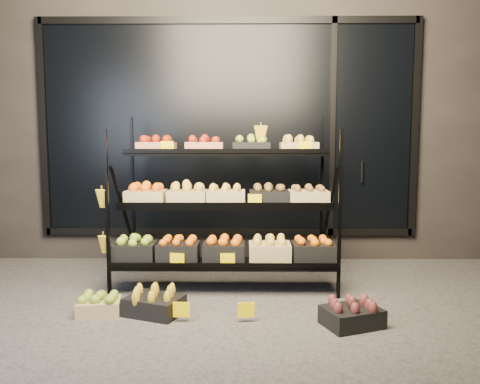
{
  "coord_description": "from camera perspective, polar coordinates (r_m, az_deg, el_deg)",
  "views": [
    {
      "loc": [
        0.18,
        -3.89,
        1.38
      ],
      "look_at": [
        0.14,
        0.55,
        0.92
      ],
      "focal_mm": 35.0,
      "sensor_mm": 36.0,
      "label": 1
    }
  ],
  "objects": [
    {
      "name": "building",
      "position": [
        6.49,
        -1.12,
        9.23
      ],
      "size": [
        6.0,
        2.08,
        3.5
      ],
      "color": "#2D2826",
      "rests_on": "ground"
    },
    {
      "name": "tag_floor_a",
      "position": [
        3.76,
        -7.16,
        -14.62
      ],
      "size": [
        0.13,
        0.01,
        0.12
      ],
      "primitive_type": "cube",
      "color": "#FFD800",
      "rests_on": "ground"
    },
    {
      "name": "floor_crate_midleft",
      "position": [
        3.94,
        -10.41,
        -13.08
      ],
      "size": [
        0.52,
        0.45,
        0.21
      ],
      "rotation": [
        0.0,
        0.0,
        -0.37
      ],
      "color": "black",
      "rests_on": "ground"
    },
    {
      "name": "display_rack",
      "position": [
        4.53,
        -1.88,
        -1.55
      ],
      "size": [
        2.18,
        1.02,
        1.67
      ],
      "color": "black",
      "rests_on": "ground"
    },
    {
      "name": "ground",
      "position": [
        4.13,
        -2.11,
        -13.55
      ],
      "size": [
        24.0,
        24.0,
        0.0
      ],
      "primitive_type": "plane",
      "color": "#514F4C",
      "rests_on": "ground"
    },
    {
      "name": "tag_floor_b",
      "position": [
        3.73,
        0.75,
        -14.75
      ],
      "size": [
        0.13,
        0.01,
        0.12
      ],
      "primitive_type": "cube",
      "color": "#FFD800",
      "rests_on": "ground"
    },
    {
      "name": "floor_crate_left",
      "position": [
        4.06,
        -16.81,
        -12.91
      ],
      "size": [
        0.38,
        0.3,
        0.18
      ],
      "rotation": [
        0.0,
        0.0,
        0.17
      ],
      "color": "tan",
      "rests_on": "ground"
    },
    {
      "name": "floor_crate_right",
      "position": [
        3.75,
        13.49,
        -14.21
      ],
      "size": [
        0.5,
        0.44,
        0.21
      ],
      "rotation": [
        0.0,
        0.0,
        0.37
      ],
      "color": "black",
      "rests_on": "ground"
    }
  ]
}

